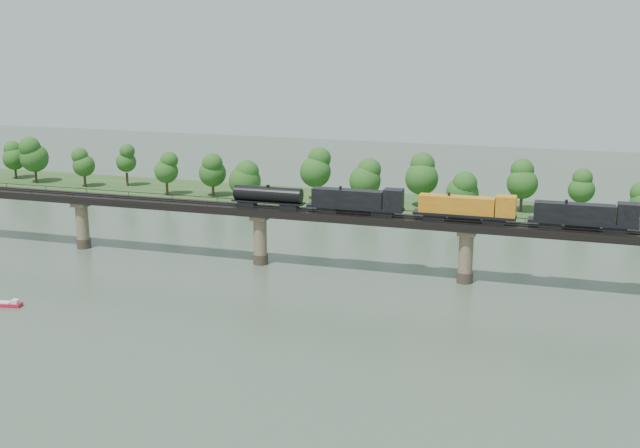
# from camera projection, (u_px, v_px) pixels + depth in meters

# --- Properties ---
(ground) EXTENTS (400.00, 400.00, 0.00)m
(ground) POSITION_uv_depth(u_px,v_px,m) (194.00, 315.00, 130.44)
(ground) COLOR #3A4A3C
(ground) RESTS_ON ground
(far_bank) EXTENTS (300.00, 24.00, 1.60)m
(far_bank) POSITION_uv_depth(u_px,v_px,m) (337.00, 202.00, 209.07)
(far_bank) COLOR #27461C
(far_bank) RESTS_ON ground
(bridge) EXTENTS (236.00, 30.00, 11.50)m
(bridge) POSITION_uv_depth(u_px,v_px,m) (260.00, 237.00, 156.92)
(bridge) COLOR #473A2D
(bridge) RESTS_ON ground
(bridge_superstructure) EXTENTS (220.00, 4.90, 0.75)m
(bridge_superstructure) POSITION_uv_depth(u_px,v_px,m) (260.00, 206.00, 155.37)
(bridge_superstructure) COLOR black
(bridge_superstructure) RESTS_ON bridge
(far_treeline) EXTENTS (289.06, 17.54, 13.60)m
(far_treeline) POSITION_uv_depth(u_px,v_px,m) (301.00, 173.00, 205.27)
(far_treeline) COLOR #382619
(far_treeline) RESTS_ON far_bank
(freight_train) EXTENTS (74.28, 2.89, 5.11)m
(freight_train) POSITION_uv_depth(u_px,v_px,m) (428.00, 206.00, 145.56)
(freight_train) COLOR black
(freight_train) RESTS_ON bridge
(motorboat) EXTENTS (4.67, 2.31, 1.25)m
(motorboat) POSITION_uv_depth(u_px,v_px,m) (9.00, 304.00, 134.41)
(motorboat) COLOR red
(motorboat) RESTS_ON ground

